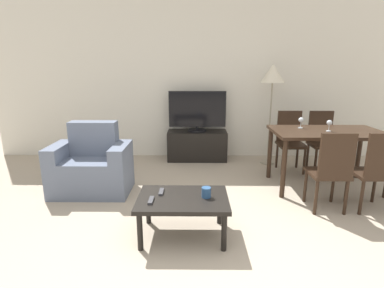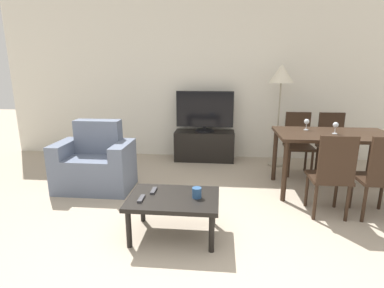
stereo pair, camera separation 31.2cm
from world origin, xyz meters
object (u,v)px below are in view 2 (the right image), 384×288
(dining_chair_far, at_px, (332,141))
(dining_chair_near_right, at_px, (381,174))
(cup_white_near, at_px, (197,193))
(armchair, at_px, (95,165))
(dining_table, at_px, (333,140))
(dining_chair_near, at_px, (332,173))
(floor_lamp, at_px, (281,77))
(coffee_table, at_px, (174,202))
(wine_glass_left, at_px, (336,126))
(remote_primary, at_px, (154,191))
(wine_glass_center, at_px, (307,122))
(tv_stand, at_px, (204,146))
(tv, at_px, (205,112))
(remote_secondary, at_px, (141,199))
(dining_chair_far_left, at_px, (298,140))

(dining_chair_far, bearing_deg, dining_chair_near_right, -90.00)
(dining_chair_far, xyz_separation_m, cup_white_near, (-1.86, -1.96, -0.06))
(armchair, xyz_separation_m, dining_table, (3.05, 0.19, 0.36))
(dining_chair_near, relative_size, floor_lamp, 0.56)
(floor_lamp, bearing_deg, coffee_table, -120.48)
(armchair, distance_m, wine_glass_left, 3.09)
(remote_primary, height_order, wine_glass_center, wine_glass_center)
(dining_table, bearing_deg, wine_glass_center, 150.88)
(tv_stand, height_order, tv, tv)
(armchair, distance_m, dining_chair_far, 3.42)
(armchair, bearing_deg, wine_glass_left, 2.77)
(dining_chair_near, distance_m, remote_primary, 1.85)
(floor_lamp, xyz_separation_m, wine_glass_center, (0.20, -0.87, -0.54))
(remote_secondary, xyz_separation_m, cup_white_near, (0.50, 0.09, 0.04))
(tv_stand, distance_m, wine_glass_center, 1.85)
(cup_white_near, bearing_deg, wine_glass_center, 46.75)
(dining_table, distance_m, floor_lamp, 1.37)
(dining_table, height_order, wine_glass_left, wine_glass_left)
(tv_stand, relative_size, tv, 1.05)
(tv, bearing_deg, coffee_table, -93.51)
(armchair, bearing_deg, dining_chair_far, 15.45)
(remote_primary, relative_size, wine_glass_left, 1.03)
(wine_glass_left, bearing_deg, armchair, -177.23)
(dining_chair_near, bearing_deg, coffee_table, -161.91)
(dining_chair_far, distance_m, dining_chair_near_right, 1.44)
(tv_stand, height_order, dining_chair_far_left, dining_chair_far_left)
(coffee_table, bearing_deg, dining_table, 34.04)
(wine_glass_left, bearing_deg, coffee_table, -146.72)
(tv_stand, distance_m, floor_lamp, 1.68)
(tv_stand, xyz_separation_m, floor_lamp, (1.19, -0.19, 1.17))
(tv_stand, bearing_deg, dining_table, -36.08)
(armchair, xyz_separation_m, tv, (1.36, 1.41, 0.52))
(remote_primary, height_order, wine_glass_left, wine_glass_left)
(coffee_table, xyz_separation_m, remote_primary, (-0.21, 0.10, 0.06))
(tv, bearing_deg, tv_stand, 90.00)
(floor_lamp, height_order, wine_glass_left, floor_lamp)
(dining_table, bearing_deg, wine_glass_left, -103.81)
(tv_stand, relative_size, cup_white_near, 10.46)
(dining_chair_far_left, height_order, cup_white_near, dining_chair_far_left)
(dining_chair_far, distance_m, remote_secondary, 3.13)
(dining_chair_far_left, distance_m, floor_lamp, 1.00)
(dining_chair_near, xyz_separation_m, remote_primary, (-1.80, -0.42, -0.10))
(coffee_table, bearing_deg, dining_chair_near_right, 14.02)
(coffee_table, distance_m, wine_glass_center, 2.15)
(dining_chair_near_right, bearing_deg, remote_primary, -169.72)
(tv_stand, distance_m, dining_table, 2.13)
(coffee_table, bearing_deg, armchair, 138.99)
(dining_chair_far_left, relative_size, wine_glass_center, 6.29)
(remote_primary, bearing_deg, dining_chair_far_left, 45.85)
(coffee_table, xyz_separation_m, cup_white_near, (0.22, 0.01, 0.10))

